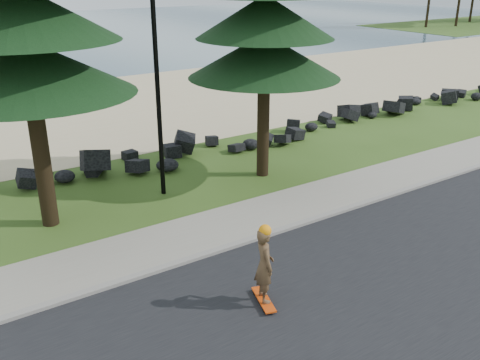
% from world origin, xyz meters
% --- Properties ---
extents(ground, '(160.00, 160.00, 0.00)m').
position_xyz_m(ground, '(0.00, 0.00, 0.00)').
color(ground, '#335019').
rests_on(ground, ground).
extents(road, '(160.00, 7.00, 0.02)m').
position_xyz_m(road, '(0.00, -4.50, 0.01)').
color(road, black).
rests_on(road, ground).
extents(kerb, '(160.00, 0.20, 0.10)m').
position_xyz_m(kerb, '(0.00, -0.90, 0.05)').
color(kerb, gray).
rests_on(kerb, ground).
extents(sidewalk, '(160.00, 2.00, 0.08)m').
position_xyz_m(sidewalk, '(0.00, 0.20, 0.04)').
color(sidewalk, gray).
rests_on(sidewalk, ground).
extents(beach_sand, '(160.00, 15.00, 0.01)m').
position_xyz_m(beach_sand, '(0.00, 14.50, 0.01)').
color(beach_sand, tan).
rests_on(beach_sand, ground).
extents(seawall_boulders, '(60.00, 2.40, 1.10)m').
position_xyz_m(seawall_boulders, '(0.00, 5.60, 0.00)').
color(seawall_boulders, black).
rests_on(seawall_boulders, ground).
extents(lamp_post, '(0.25, 0.14, 8.14)m').
position_xyz_m(lamp_post, '(0.00, 3.20, 4.13)').
color(lamp_post, black).
rests_on(lamp_post, ground).
extents(skateboarder, '(0.55, 0.99, 1.80)m').
position_xyz_m(skateboarder, '(-0.88, -3.26, 0.91)').
color(skateboarder, '#D3410C').
rests_on(skateboarder, ground).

